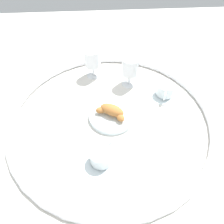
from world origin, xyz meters
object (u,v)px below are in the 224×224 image
Objects in this scene: pastry_plate at (112,115)px; juice_glass_right at (92,59)px; croissant_large at (112,111)px; coffee_cup_near at (101,157)px; coffee_cup_far at (165,91)px; juice_glass_left at (130,68)px.

pastry_plate is 1.37× the size of juice_glass_right.
croissant_large is 0.20m from coffee_cup_near.
croissant_large reaches higher than coffee_cup_near.
croissant_large is 0.30m from juice_glass_right.
juice_glass_right reaches higher than croissant_large.
juice_glass_left is (0.15, -0.09, 0.07)m from coffee_cup_far.
coffee_cup_near is (0.05, 0.20, 0.02)m from pastry_plate.
juice_glass_left is at bearing -115.44° from pastry_plate.
juice_glass_left is 0.19m from juice_glass_right.
juice_glass_right reaches higher than pastry_plate.
croissant_large is 0.87× the size of juice_glass_right.
pastry_plate is 0.21m from coffee_cup_near.
coffee_cup_far is at bearing 148.16° from juice_glass_left.
coffee_cup_near is 0.43m from juice_glass_left.
pastry_plate is at bearing -120.84° from croissant_large.
croissant_large is 0.27m from coffee_cup_far.
croissant_large is 0.23m from juice_glass_left.
juice_glass_left is at bearing -31.84° from coffee_cup_far.
croissant_large is (0.00, 0.00, 0.03)m from pastry_plate.
croissant_large is at bearing 64.49° from juice_glass_left.
coffee_cup_far is 0.97× the size of juice_glass_right.
coffee_cup_far reaches higher than pastry_plate.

